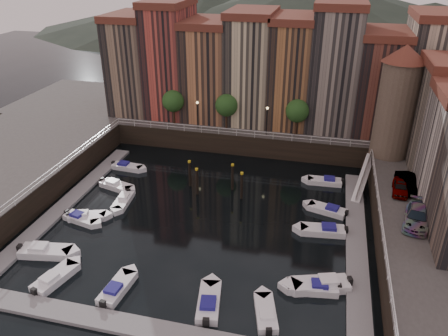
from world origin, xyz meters
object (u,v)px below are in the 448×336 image
(boat_left_0, at_px, (45,251))
(car_a, at_px, (400,188))
(car_b, at_px, (409,184))
(corner_tower, at_px, (397,100))
(car_c, at_px, (417,217))
(mooring_pilings, at_px, (215,180))
(boat_left_1, at_px, (81,218))
(boat_left_2, at_px, (86,216))
(gangway, at_px, (364,176))

(boat_left_0, height_order, car_a, car_a)
(boat_left_0, distance_m, car_b, 38.24)
(corner_tower, xyz_separation_m, car_b, (1.41, -8.92, -6.44))
(corner_tower, relative_size, car_c, 2.52)
(mooring_pilings, bearing_deg, car_a, -1.79)
(corner_tower, xyz_separation_m, boat_left_1, (-32.79, -19.03, -9.86))
(boat_left_2, bearing_deg, gangway, 7.85)
(corner_tower, relative_size, car_a, 3.50)
(boat_left_0, xyz_separation_m, car_a, (33.49, 15.10, 3.27))
(car_c, bearing_deg, car_a, 110.43)
(boat_left_2, bearing_deg, mooring_pilings, 19.32)
(corner_tower, height_order, car_a, corner_tower)
(car_a, xyz_separation_m, car_b, (1.00, 1.08, 0.08))
(boat_left_1, bearing_deg, car_c, 18.44)
(mooring_pilings, bearing_deg, boat_left_2, -143.24)
(boat_left_1, bearing_deg, corner_tower, 43.15)
(corner_tower, distance_m, gangway, 9.86)
(corner_tower, xyz_separation_m, mooring_pilings, (-20.26, -9.36, -8.54))
(boat_left_0, relative_size, boat_left_1, 1.22)
(corner_tower, relative_size, boat_left_2, 3.21)
(boat_left_2, height_order, car_b, car_b)
(gangway, height_order, car_b, car_b)
(corner_tower, bearing_deg, mooring_pilings, -155.20)
(boat_left_1, bearing_deg, gangway, 38.95)
(car_b, bearing_deg, boat_left_0, -168.78)
(boat_left_0, height_order, boat_left_1, boat_left_0)
(boat_left_0, relative_size, car_a, 1.36)
(corner_tower, bearing_deg, car_a, -87.66)
(gangway, distance_m, mooring_pilings, 18.03)
(car_b, bearing_deg, car_a, -146.62)
(car_c, bearing_deg, boat_left_0, -152.84)
(corner_tower, height_order, boat_left_0, corner_tower)
(corner_tower, distance_m, car_a, 11.95)
(boat_left_0, bearing_deg, gangway, 24.41)
(corner_tower, bearing_deg, boat_left_1, -149.87)
(car_a, distance_m, car_c, 5.86)
(car_b, bearing_deg, boat_left_2, -178.19)
(car_a, relative_size, car_b, 0.86)
(gangway, relative_size, boat_left_1, 1.89)
(gangway, xyz_separation_m, boat_left_2, (-29.53, -13.95, -1.59))
(mooring_pilings, height_order, car_b, car_b)
(gangway, xyz_separation_m, car_b, (4.31, -4.42, 1.84))
(boat_left_1, height_order, boat_left_2, boat_left_1)
(gangway, xyz_separation_m, car_a, (3.31, -5.51, 1.75))
(boat_left_1, distance_m, boat_left_2, 0.68)
(boat_left_1, relative_size, car_a, 1.12)
(corner_tower, bearing_deg, car_c, -85.41)
(car_c, bearing_deg, corner_tower, 106.58)
(gangway, distance_m, boat_left_0, 36.58)
(mooring_pilings, height_order, boat_left_0, mooring_pilings)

